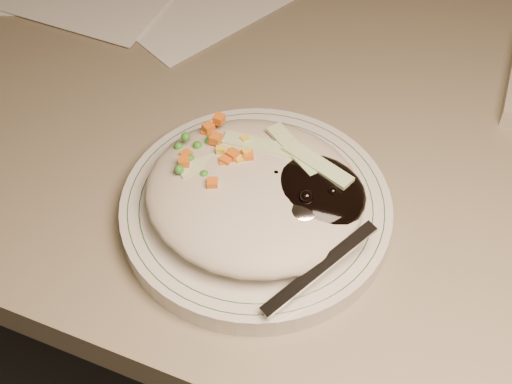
% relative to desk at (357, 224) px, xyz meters
% --- Properties ---
extents(desk, '(1.40, 0.70, 0.74)m').
position_rel_desk_xyz_m(desk, '(0.00, 0.00, 0.00)').
color(desk, '#7D735B').
rests_on(desk, ground).
extents(plate, '(0.24, 0.24, 0.02)m').
position_rel_desk_xyz_m(plate, '(-0.06, -0.18, 0.21)').
color(plate, silver).
rests_on(plate, desk).
extents(plate_rim, '(0.23, 0.23, 0.00)m').
position_rel_desk_xyz_m(plate_rim, '(-0.06, -0.18, 0.22)').
color(plate_rim, '#144723').
rests_on(plate_rim, plate).
extents(meal, '(0.21, 0.19, 0.05)m').
position_rel_desk_xyz_m(meal, '(-0.06, -0.18, 0.24)').
color(meal, beige).
rests_on(meal, plate).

